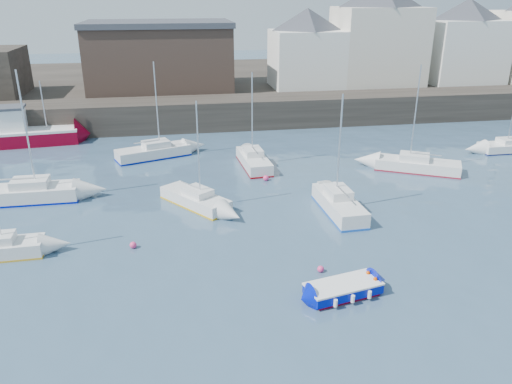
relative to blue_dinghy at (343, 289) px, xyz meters
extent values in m
plane|color=#2D4760|center=(-2.47, -1.96, -0.38)|extent=(220.00, 220.00, 0.00)
cube|color=#28231E|center=(-2.47, 33.04, 1.12)|extent=(90.00, 5.00, 3.00)
cube|color=#28231E|center=(-2.47, 51.04, 1.02)|extent=(90.00, 32.00, 2.80)
cube|color=beige|center=(17.53, 40.04, 6.92)|extent=(10.00, 8.00, 9.00)
cube|color=white|center=(28.53, 39.54, 6.17)|extent=(9.00, 7.00, 7.50)
pyramid|color=#3A3D44|center=(28.53, 39.54, 11.14)|extent=(11.88, 11.88, 2.45)
cube|color=white|center=(8.53, 39.54, 5.67)|extent=(8.00, 7.00, 6.50)
pyramid|color=#3A3D44|center=(8.53, 39.54, 10.14)|extent=(11.14, 11.14, 2.45)
cube|color=#3D2D26|center=(-8.47, 41.04, 5.92)|extent=(16.00, 10.00, 7.00)
cube|color=#3A3D44|center=(-8.47, 41.04, 9.72)|extent=(16.40, 10.40, 0.60)
cube|color=maroon|center=(0.00, 0.00, -0.30)|extent=(3.45, 1.99, 0.16)
cube|color=#000FAB|center=(0.00, 0.00, 0.00)|extent=(3.77, 2.23, 0.44)
cube|color=white|center=(0.00, 0.00, 0.26)|extent=(3.84, 2.28, 0.08)
cube|color=white|center=(0.00, 0.00, 0.07)|extent=(2.98, 1.64, 0.40)
cube|color=tan|center=(0.00, 0.00, 0.17)|extent=(0.47, 1.09, 0.06)
cylinder|color=white|center=(-1.07, 0.64, -0.03)|extent=(0.18, 0.18, 0.35)
cylinder|color=white|center=(-0.70, -1.03, -0.03)|extent=(0.18, 0.18, 0.35)
cylinder|color=white|center=(-0.18, 0.84, -0.03)|extent=(0.18, 0.18, 0.35)
cylinder|color=white|center=(0.18, -0.84, -0.03)|extent=(0.18, 0.18, 0.35)
cylinder|color=white|center=(0.70, 1.03, -0.03)|extent=(0.18, 0.18, 0.35)
cylinder|color=white|center=(1.07, -0.64, -0.03)|extent=(0.18, 0.18, 0.35)
cube|color=maroon|center=(-20.95, 29.54, 0.23)|extent=(9.15, 4.22, 1.22)
cube|color=white|center=(-20.95, 29.54, 0.95)|extent=(9.15, 4.22, 0.22)
cube|color=white|center=(-22.27, 29.40, 2.05)|extent=(2.65, 2.45, 1.99)
cube|color=#3A3D44|center=(-22.27, 29.40, 3.16)|extent=(2.89, 2.70, 0.22)
cylinder|color=silver|center=(-19.30, 29.71, 3.27)|extent=(0.11, 0.11, 4.42)
cube|color=silver|center=(-6.28, 12.07, 0.03)|extent=(4.68, 5.49, 0.83)
cube|color=gold|center=(-6.28, 12.07, -0.33)|extent=(4.73, 5.54, 0.11)
cube|color=silver|center=(-6.11, 11.85, 0.68)|extent=(2.21, 2.34, 0.46)
cylinder|color=silver|center=(-5.95, 11.63, 3.62)|extent=(0.09, 0.09, 6.34)
cube|color=silver|center=(2.89, 9.29, 0.14)|extent=(2.07, 5.82, 1.03)
cube|color=blue|center=(2.89, 9.29, -0.31)|extent=(2.09, 5.87, 0.14)
cube|color=silver|center=(2.88, 9.57, 0.94)|extent=(1.46, 2.07, 0.57)
cylinder|color=silver|center=(2.86, 9.86, 3.96)|extent=(0.11, 0.11, 6.61)
cube|color=silver|center=(11.72, 16.09, 0.07)|extent=(6.70, 4.91, 0.90)
cube|color=maroon|center=(11.72, 16.09, -0.32)|extent=(6.77, 4.96, 0.12)
cube|color=silver|center=(11.44, 16.24, 0.77)|extent=(2.74, 2.45, 0.50)
cylinder|color=silver|center=(11.15, 16.39, 4.25)|extent=(0.10, 0.10, 7.46)
cube|color=silver|center=(-17.65, 14.76, 0.13)|extent=(6.84, 2.23, 1.02)
cube|color=#0112A0|center=(-17.65, 14.76, -0.31)|extent=(6.91, 2.25, 0.14)
cube|color=silver|center=(-17.31, 14.76, 0.93)|extent=(2.40, 1.65, 0.57)
cylinder|color=silver|center=(-16.97, 14.76, 4.57)|extent=(0.11, 0.11, 7.85)
cube|color=silver|center=(-1.07, 19.36, 0.09)|extent=(2.22, 5.88, 0.94)
cube|color=maroon|center=(-1.07, 19.36, -0.32)|extent=(2.24, 5.94, 0.13)
cube|color=silver|center=(-1.09, 19.65, 0.83)|extent=(1.51, 2.11, 0.52)
cylinder|color=silver|center=(-1.11, 19.94, 3.88)|extent=(0.10, 0.10, 6.64)
cube|color=silver|center=(22.70, 19.70, 0.01)|extent=(6.02, 1.96, 0.77)
cube|color=#0F1342|center=(22.70, 19.70, -0.33)|extent=(6.08, 1.98, 0.10)
cube|color=silver|center=(22.40, 19.70, 0.61)|extent=(2.11, 1.45, 0.43)
cube|color=silver|center=(-9.31, 23.19, 0.09)|extent=(6.56, 4.04, 0.94)
cube|color=#0016A0|center=(-9.31, 23.19, -0.32)|extent=(6.63, 4.08, 0.13)
cube|color=silver|center=(-9.01, 23.30, 0.82)|extent=(2.57, 2.17, 0.52)
cylinder|color=silver|center=(-8.72, 23.41, 4.16)|extent=(0.10, 0.10, 7.20)
sphere|color=#F23878|center=(-10.07, 6.54, -0.38)|extent=(0.39, 0.39, 0.39)
sphere|color=#F23878|center=(-0.41, 2.28, -0.38)|extent=(0.35, 0.35, 0.35)
sphere|color=#F23878|center=(-0.70, 15.94, -0.38)|extent=(0.44, 0.44, 0.44)
camera|label=1|loc=(-7.41, -19.15, 12.98)|focal=35.00mm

